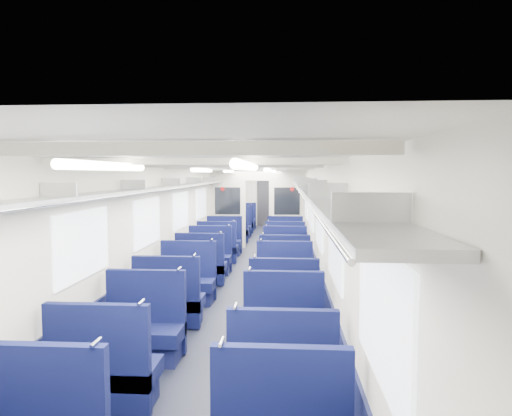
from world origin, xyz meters
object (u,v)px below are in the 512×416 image
(bulkhead, at_px, (257,207))
(seat_5, at_px, (283,383))
(seat_12, at_px, (201,268))
(seat_18, at_px, (224,243))
(seat_25, at_px, (285,225))
(seat_9, at_px, (284,307))
(seat_7, at_px, (283,334))
(seat_16, at_px, (218,250))
(seat_26, at_px, (244,221))
(end_door, at_px, (266,202))
(seat_8, at_px, (169,303))
(seat_4, at_px, (104,375))
(seat_23, at_px, (285,228))
(seat_17, at_px, (285,249))
(seat_15, at_px, (285,259))
(seat_24, at_px, (241,224))
(seat_14, at_px, (210,259))
(seat_10, at_px, (187,283))
(seat_19, at_px, (285,243))
(seat_21, at_px, (285,233))
(seat_6, at_px, (143,332))
(seat_11, at_px, (284,284))
(seat_13, at_px, (285,271))
(seat_20, at_px, (233,232))
(seat_27, at_px, (286,222))
(seat_22, at_px, (237,228))

(bulkhead, bearing_deg, seat_5, -84.89)
(seat_12, distance_m, seat_18, 3.28)
(seat_5, xyz_separation_m, seat_25, (0.00, 12.47, 0.00))
(seat_9, bearing_deg, seat_7, -90.00)
(seat_16, relative_size, seat_26, 1.00)
(end_door, xyz_separation_m, seat_8, (-0.83, -12.65, -0.67))
(seat_4, distance_m, seat_23, 11.52)
(seat_17, bearing_deg, seat_7, -90.00)
(seat_15, distance_m, seat_24, 6.92)
(seat_14, xyz_separation_m, seat_18, (0.00, 2.29, 0.00))
(bulkhead, distance_m, seat_25, 3.41)
(seat_15, bearing_deg, end_door, 95.17)
(seat_10, bearing_deg, seat_14, 90.00)
(seat_25, bearing_deg, seat_19, -90.00)
(seat_7, height_order, seat_21, same)
(seat_6, xyz_separation_m, seat_15, (1.66, 4.65, 0.00))
(seat_23, xyz_separation_m, seat_25, (0.00, 1.02, 0.00))
(seat_11, relative_size, seat_25, 1.00)
(bulkhead, relative_size, seat_13, 2.60)
(seat_21, bearing_deg, seat_17, -90.00)
(seat_9, bearing_deg, seat_18, 106.02)
(seat_18, bearing_deg, seat_6, -90.00)
(seat_23, bearing_deg, seat_12, -104.04)
(bulkhead, relative_size, seat_11, 2.60)
(seat_9, xyz_separation_m, seat_26, (-1.66, 11.41, 0.00))
(seat_8, height_order, seat_23, same)
(seat_9, height_order, seat_20, same)
(seat_21, relative_size, seat_25, 1.00)
(seat_13, relative_size, seat_16, 1.00)
(seat_7, height_order, seat_15, same)
(seat_10, distance_m, seat_24, 9.00)
(seat_14, bearing_deg, seat_27, 78.01)
(seat_14, height_order, seat_20, same)
(seat_4, xyz_separation_m, seat_17, (1.66, 7.05, 0.00))
(seat_10, xyz_separation_m, seat_18, (0.00, 4.54, 0.00))
(seat_16, distance_m, seat_21, 3.62)
(bulkhead, xyz_separation_m, seat_18, (-0.83, -1.20, -0.90))
(bulkhead, relative_size, seat_25, 2.60)
(seat_16, bearing_deg, seat_6, -90.00)
(bulkhead, bearing_deg, seat_27, 79.14)
(seat_4, relative_size, seat_17, 1.00)
(bulkhead, height_order, seat_23, bulkhead)
(end_door, height_order, seat_15, end_door)
(seat_15, bearing_deg, seat_9, -90.00)
(seat_21, bearing_deg, seat_7, -90.00)
(seat_13, xyz_separation_m, seat_19, (0.00, 3.50, 0.00))
(seat_14, relative_size, seat_22, 1.00)
(seat_7, distance_m, seat_13, 3.42)
(seat_17, height_order, seat_24, same)
(seat_11, xyz_separation_m, seat_14, (-1.66, 2.18, 0.00))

